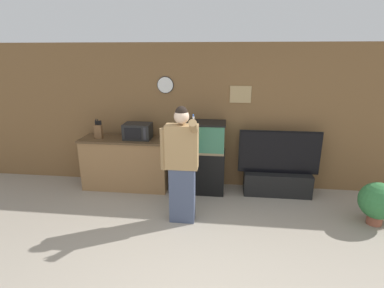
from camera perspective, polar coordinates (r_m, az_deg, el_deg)
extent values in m
cube|color=brown|center=(5.47, 4.00, 5.09)|extent=(10.00, 0.06, 2.60)
cube|color=tan|center=(5.36, 9.22, 9.31)|extent=(0.37, 0.02, 0.29)
cylinder|color=white|center=(5.45, -5.10, 11.14)|extent=(0.28, 0.03, 0.28)
cylinder|color=black|center=(5.45, -5.10, 11.14)|extent=(0.30, 0.01, 0.30)
cube|color=olive|center=(5.66, -12.47, -3.78)|extent=(1.55, 0.50, 0.91)
cube|color=#513A24|center=(5.51, -12.78, 0.83)|extent=(1.59, 0.54, 0.03)
cube|color=black|center=(5.42, -10.30, 2.43)|extent=(0.48, 0.33, 0.28)
cube|color=black|center=(5.28, -11.22, 1.97)|extent=(0.30, 0.01, 0.20)
cube|color=#2D2D33|center=(5.21, -9.01, 1.91)|extent=(0.05, 0.01, 0.22)
cube|color=brown|center=(5.62, -17.38, 2.25)|extent=(0.13, 0.08, 0.25)
cylinder|color=black|center=(5.60, -17.95, 3.89)|extent=(0.02, 0.02, 0.08)
cylinder|color=black|center=(5.59, -17.66, 3.84)|extent=(0.02, 0.02, 0.07)
cylinder|color=black|center=(5.58, -17.37, 3.86)|extent=(0.02, 0.02, 0.08)
cylinder|color=black|center=(5.56, -17.08, 3.88)|extent=(0.02, 0.02, 0.08)
cylinder|color=black|center=(5.63, -17.82, 4.08)|extent=(0.02, 0.02, 0.10)
cylinder|color=black|center=(5.62, -17.53, 4.04)|extent=(0.02, 0.02, 0.10)
cylinder|color=black|center=(5.61, -17.23, 3.91)|extent=(0.02, 0.02, 0.07)
cylinder|color=black|center=(5.59, -16.94, 3.93)|extent=(0.02, 0.02, 0.07)
cube|color=black|center=(5.44, 1.76, -5.15)|extent=(0.83, 0.49, 0.76)
cube|color=#937F5B|center=(5.30, 1.80, -1.16)|extent=(0.81, 0.47, 0.04)
cube|color=#387556|center=(5.23, 1.83, 1.38)|extent=(0.80, 0.47, 0.51)
cube|color=black|center=(5.17, 1.85, 4.04)|extent=(0.83, 0.49, 0.03)
cube|color=black|center=(5.59, 15.83, -7.16)|extent=(1.16, 0.40, 0.41)
cube|color=black|center=(5.38, 16.32, -1.60)|extent=(1.37, 0.05, 0.74)
cube|color=black|center=(5.41, 16.27, -1.50)|extent=(1.40, 0.01, 0.77)
cube|color=#424C66|center=(4.49, -1.86, -9.57)|extent=(0.37, 0.21, 0.85)
cube|color=#A37F51|center=(4.21, -1.95, -0.53)|extent=(0.46, 0.22, 0.63)
sphere|color=beige|center=(4.10, -2.02, 5.25)|extent=(0.21, 0.21, 0.21)
sphere|color=black|center=(4.09, -2.02, 6.05)|extent=(0.17, 0.17, 0.17)
cylinder|color=#A37F51|center=(4.26, -5.30, -0.97)|extent=(0.12, 0.12, 0.60)
cylinder|color=#A37F51|center=(3.97, 0.32, 3.17)|extent=(0.11, 0.33, 0.28)
cylinder|color=white|center=(3.92, 0.29, 4.55)|extent=(0.02, 0.06, 0.11)
cylinder|color=#2856B2|center=(3.89, 0.26, 5.35)|extent=(0.02, 0.03, 0.05)
cylinder|color=brown|center=(5.29, 31.42, -12.11)|extent=(0.21, 0.21, 0.15)
sphere|color=#33753D|center=(5.17, 31.94, -9.15)|extent=(0.54, 0.54, 0.54)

